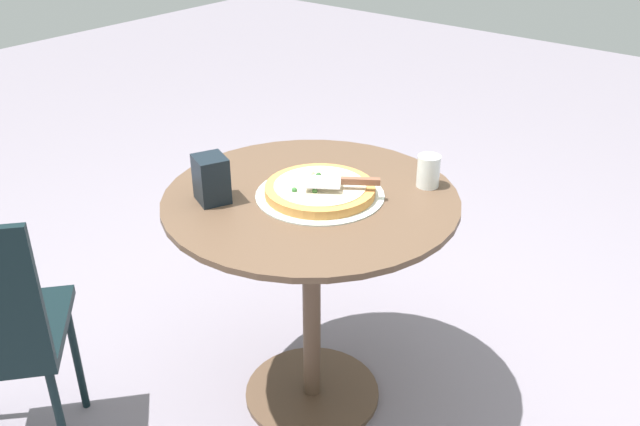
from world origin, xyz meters
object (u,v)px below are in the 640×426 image
object	(u,v)px
pizza_server	(343,182)
napkin_dispenser	(211,179)
pizza_on_tray	(320,190)
drinking_cup	(428,171)
patio_table	(311,253)

from	to	relation	value
pizza_server	napkin_dispenser	world-z (taller)	napkin_dispenser
pizza_on_tray	drinking_cup	world-z (taller)	drinking_cup
pizza_on_tray	napkin_dispenser	xyz separation A→B (m)	(0.21, -0.21, 0.05)
pizza_on_tray	pizza_server	size ratio (longest dim) A/B	1.84
napkin_dispenser	patio_table	bearing A→B (deg)	-111.29
patio_table	drinking_cup	world-z (taller)	drinking_cup
patio_table	drinking_cup	xyz separation A→B (m)	(-0.26, 0.22, 0.24)
patio_table	pizza_on_tray	world-z (taller)	pizza_on_tray
pizza_on_tray	pizza_server	xyz separation A→B (m)	(-0.02, 0.06, 0.04)
drinking_cup	napkin_dispenser	bearing A→B (deg)	-42.40
drinking_cup	napkin_dispenser	distance (m)	0.62
pizza_on_tray	drinking_cup	bearing A→B (deg)	140.19
patio_table	drinking_cup	bearing A→B (deg)	139.75
pizza_on_tray	drinking_cup	distance (m)	0.32
patio_table	pizza_server	xyz separation A→B (m)	(-0.04, 0.08, 0.25)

